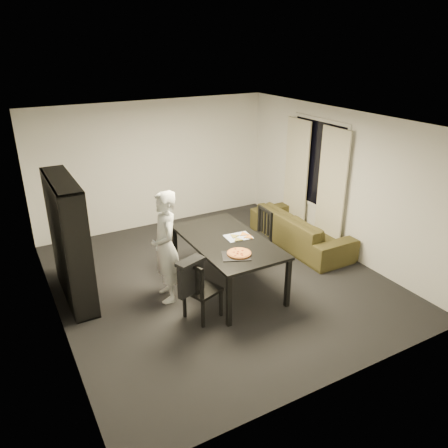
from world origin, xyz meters
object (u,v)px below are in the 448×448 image
bookshelf (69,241)px  person (165,247)px  dining_table (227,244)px  pepperoni_pizza (239,253)px  chair_left (198,287)px  chair_right (259,233)px  sofa (300,229)px  baking_tray (236,256)px

bookshelf → person: size_ratio=1.10×
person → dining_table: bearing=90.5°
bookshelf → pepperoni_pizza: bookshelf is taller
chair_left → chair_right: (1.70, 1.06, 0.04)m
chair_right → person: (-1.87, -0.32, 0.30)m
dining_table → person: size_ratio=1.15×
chair_right → sofa: chair_right is taller
pepperoni_pizza → sofa: bearing=29.7°
chair_left → sofa: (2.78, 1.25, -0.20)m
chair_right → baking_tray: 1.50m
sofa → pepperoni_pizza: bearing=119.7°
person → baking_tray: 1.06m
chair_left → baking_tray: 0.70m
person → sofa: person is taller
pepperoni_pizza → sofa: pepperoni_pizza is taller
pepperoni_pizza → dining_table: bearing=79.0°
chair_right → sofa: bearing=103.3°
chair_right → person: size_ratio=0.58×
chair_left → baking_tray: chair_left is taller
person → sofa: (2.95, 0.51, -0.53)m
sofa → baking_tray: bearing=119.4°
dining_table → bookshelf: bearing=158.5°
dining_table → person: bearing=171.5°
bookshelf → chair_left: size_ratio=2.06×
chair_right → pepperoni_pizza: 1.45m
bookshelf → chair_right: 3.14m
chair_right → person: bearing=-77.0°
chair_left → person: size_ratio=0.54×
sofa → chair_right: bearing=100.0°
bookshelf → baking_tray: (2.02, -1.41, -0.12)m
dining_table → baking_tray: bearing=-106.6°
bookshelf → chair_right: bearing=-7.2°
chair_right → sofa: size_ratio=0.44×
chair_left → sofa: bearing=-85.0°
dining_table → person: person is taller
bookshelf → sofa: bearing=-2.8°
person → baking_tray: bearing=57.8°
sofa → bookshelf: bearing=87.2°
chair_left → sofa: size_ratio=0.41×
dining_table → person: 0.98m
chair_right → baking_tray: (-1.07, -1.02, 0.27)m
bookshelf → baking_tray: size_ratio=4.75×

